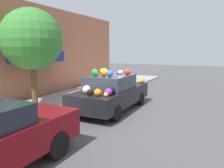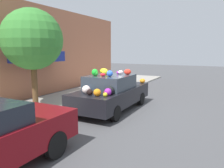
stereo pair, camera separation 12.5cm
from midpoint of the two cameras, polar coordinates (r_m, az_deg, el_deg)
ground_plane at (r=9.42m, az=-0.59°, el=-6.62°), size 60.00×60.00×0.00m
sidewalk_curb at (r=10.88m, az=-13.35°, el=-4.47°), size 24.00×3.20×0.10m
building_facade at (r=12.17m, az=-21.80°, el=7.95°), size 18.00×1.20×4.94m
street_tree at (r=9.80m, az=-20.58°, el=10.81°), size 2.54×2.54×4.12m
fire_hydrant at (r=12.44m, az=-1.79°, el=-0.73°), size 0.20×0.20×0.70m
art_car at (r=9.18m, az=-0.53°, el=-2.09°), size 4.35×1.87×1.77m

